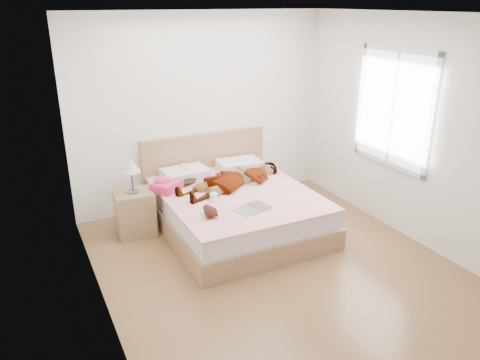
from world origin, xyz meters
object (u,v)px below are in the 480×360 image
Objects in this scene: phone at (185,166)px; coffee_mug at (214,197)px; plush_toy at (210,211)px; nightstand at (135,210)px; woman at (234,176)px; towel at (166,185)px; magazine at (254,208)px; bed at (233,207)px.

coffee_mug is (0.06, -0.78, -0.15)m from phone.
coffee_mug is 0.58× the size of plush_toy.
woman is at bearing -9.44° from nightstand.
plush_toy is at bearing -56.71° from woman.
magazine is at bearing -53.76° from towel.
plush_toy is (-0.14, -1.16, -0.13)m from phone.
phone is 1.26m from magazine.
phone is 1.17m from plush_toy.
phone is 0.80× the size of coffee_mug.
coffee_mug is 1.02m from nightstand.
coffee_mug is (-0.31, 0.40, 0.04)m from magazine.
nightstand is (-0.74, -0.19, -0.39)m from phone.
woman is at bearing -12.58° from towel.
nightstand reaches higher than magazine.
phone is 0.42m from towel.
woman reaches higher than coffee_mug.
plush_toy is at bearing -133.45° from bed.
bed reaches higher than woman.
nightstand is at bearing 138.38° from magazine.
towel is 0.46× the size of nightstand.
phone is 0.86m from nightstand.
bed is 0.51m from coffee_mug.
plush_toy is at bearing 176.73° from magazine.
towel is (-0.34, -0.21, -0.12)m from phone.
nightstand is at bearing 162.49° from bed.
nightstand is at bearing 177.24° from towel.
nightstand is (-0.60, 0.96, -0.25)m from plush_toy.
woman is at bearing 41.18° from coffee_mug.
coffee_mug is at bearing 61.16° from plush_toy.
woman is 3.54× the size of towel.
plush_toy is (-0.52, 0.03, 0.06)m from magazine.
phone reaches higher than coffee_mug.
coffee_mug is at bearing -36.39° from nightstand.
woman is 0.99m from plush_toy.
magazine is 0.51m from coffee_mug.
bed reaches higher than phone.
phone is 0.11× the size of nightstand.
woman is 3.40× the size of magazine.
nightstand reaches higher than phone.
plush_toy is at bearing -78.37° from towel.
bed is 16.14× the size of coffee_mug.
bed reaches higher than towel.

